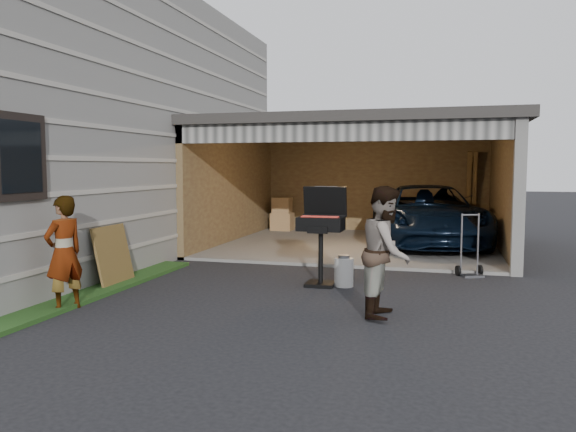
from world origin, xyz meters
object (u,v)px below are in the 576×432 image
at_px(bbq_grill, 321,227).
at_px(propane_tank, 344,272).
at_px(woman, 64,253).
at_px(man, 386,252).
at_px(minivan, 427,217).
at_px(plywood_panel, 113,256).
at_px(hand_truck, 470,264).

height_order(bbq_grill, propane_tank, bbq_grill).
xyz_separation_m(woman, bbq_grill, (2.92, 2.42, 0.17)).
xyz_separation_m(man, bbq_grill, (-1.17, 1.60, 0.10)).
height_order(minivan, bbq_grill, bbq_grill).
distance_m(bbq_grill, propane_tank, 0.79).
bearing_deg(man, woman, 104.96).
distance_m(minivan, plywood_panel, 7.51).
xyz_separation_m(bbq_grill, hand_truck, (2.32, 1.41, -0.72)).
xyz_separation_m(minivan, propane_tank, (-1.11, -4.98, -0.47)).
distance_m(woman, hand_truck, 6.51).
bearing_deg(plywood_panel, man, -8.88).
relative_size(minivan, bbq_grill, 3.20).
bearing_deg(hand_truck, bbq_grill, -171.75).
distance_m(bbq_grill, plywood_panel, 3.32).
bearing_deg(propane_tank, bbq_grill, -179.35).
xyz_separation_m(minivan, plywood_panel, (-4.63, -5.90, -0.22)).
height_order(man, hand_truck, man).
relative_size(man, plywood_panel, 1.70).
bearing_deg(propane_tank, woman, -143.55).
xyz_separation_m(propane_tank, hand_truck, (1.95, 1.41, -0.02)).
bearing_deg(man, propane_tank, 30.45).
relative_size(woman, man, 0.92).
relative_size(woman, propane_tank, 3.35).
relative_size(minivan, man, 3.04).
bearing_deg(plywood_panel, woman, -80.89).
xyz_separation_m(woman, propane_tank, (3.28, 2.42, -0.53)).
bearing_deg(propane_tank, hand_truck, 35.75).
distance_m(bbq_grill, hand_truck, 2.81).
height_order(bbq_grill, plywood_panel, bbq_grill).
height_order(woman, propane_tank, woman).
height_order(man, propane_tank, man).
distance_m(man, plywood_panel, 4.40).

